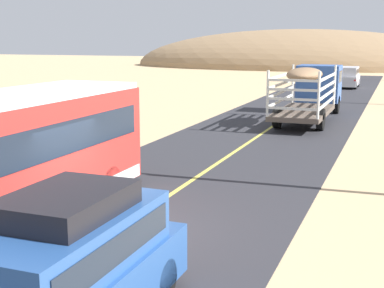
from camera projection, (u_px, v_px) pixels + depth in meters
name	position (u px, v px, depth m)	size (l,w,h in m)	color
ground_plane	(115.00, 233.00, 12.75)	(240.00, 240.00, 0.00)	tan
road_surface	(115.00, 232.00, 12.75)	(8.00, 120.00, 0.02)	#2D2D33
road_centre_line	(115.00, 232.00, 12.75)	(0.16, 117.60, 0.00)	#D8CC4C
suv_near	(70.00, 265.00, 8.12)	(1.90, 4.62, 2.29)	#264C8C
livestock_truck	(313.00, 87.00, 31.07)	(2.53, 9.70, 3.02)	#3359A5
car_far	(348.00, 76.00, 50.18)	(1.90, 4.62, 1.93)	silver
distant_hill	(297.00, 67.00, 88.29)	(55.78, 27.76, 12.12)	#957553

